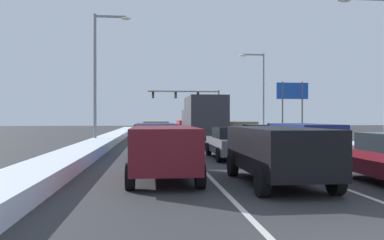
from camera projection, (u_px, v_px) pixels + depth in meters
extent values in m
plane|color=#333335|center=(205.00, 147.00, 25.42)|extent=(136.88, 136.88, 0.00)
cube|color=silver|center=(217.00, 142.00, 30.83)|extent=(0.14, 57.91, 0.01)
cube|color=silver|center=(175.00, 142.00, 30.47)|extent=(0.14, 57.91, 0.01)
cube|color=silver|center=(279.00, 137.00, 31.40)|extent=(1.84, 57.91, 0.62)
cube|color=silver|center=(109.00, 139.00, 29.90)|extent=(1.72, 57.91, 0.51)
cylinder|color=black|center=(342.00, 167.00, 12.33)|extent=(0.22, 0.66, 0.66)
cube|color=navy|center=(303.00, 137.00, 17.68)|extent=(1.95, 4.90, 1.25)
cube|color=black|center=(327.00, 133.00, 15.28)|extent=(1.56, 0.06, 0.55)
cube|color=red|center=(308.00, 143.00, 15.21)|extent=(0.20, 0.08, 0.28)
cube|color=red|center=(345.00, 143.00, 15.38)|extent=(0.20, 0.08, 0.28)
cylinder|color=black|center=(272.00, 149.00, 19.27)|extent=(0.25, 0.74, 0.74)
cylinder|color=black|center=(308.00, 148.00, 19.48)|extent=(0.25, 0.74, 0.74)
cylinder|color=black|center=(298.00, 155.00, 15.89)|extent=(0.25, 0.74, 0.74)
cylinder|color=black|center=(340.00, 155.00, 16.10)|extent=(0.25, 0.74, 0.74)
cube|color=#1E5633|center=(258.00, 138.00, 24.46)|extent=(1.82, 4.50, 0.70)
cube|color=black|center=(259.00, 129.00, 24.31)|extent=(1.64, 2.20, 0.55)
cube|color=red|center=(257.00, 138.00, 22.20)|extent=(0.24, 0.08, 0.14)
cube|color=red|center=(280.00, 138.00, 22.34)|extent=(0.24, 0.08, 0.14)
cylinder|color=black|center=(239.00, 141.00, 25.91)|extent=(0.22, 0.66, 0.66)
cylinder|color=black|center=(265.00, 141.00, 26.10)|extent=(0.22, 0.66, 0.66)
cylinder|color=black|center=(251.00, 145.00, 22.82)|extent=(0.22, 0.66, 0.66)
cylinder|color=black|center=(280.00, 144.00, 23.01)|extent=(0.22, 0.66, 0.66)
cube|color=#937F60|center=(238.00, 129.00, 30.16)|extent=(1.95, 4.90, 1.25)
cube|color=black|center=(246.00, 126.00, 27.76)|extent=(1.56, 0.06, 0.55)
cube|color=red|center=(235.00, 131.00, 27.69)|extent=(0.20, 0.08, 0.28)
cube|color=red|center=(256.00, 131.00, 27.85)|extent=(0.20, 0.08, 0.28)
cylinder|color=black|center=(222.00, 137.00, 31.75)|extent=(0.25, 0.74, 0.74)
cylinder|color=black|center=(245.00, 136.00, 31.95)|extent=(0.25, 0.74, 0.74)
cylinder|color=black|center=(231.00, 139.00, 28.37)|extent=(0.25, 0.74, 0.74)
cylinder|color=black|center=(256.00, 139.00, 28.57)|extent=(0.25, 0.74, 0.74)
cube|color=#B7BABF|center=(221.00, 127.00, 37.48)|extent=(1.95, 4.90, 1.25)
cube|color=black|center=(226.00, 125.00, 35.08)|extent=(1.56, 0.06, 0.55)
cube|color=red|center=(217.00, 129.00, 35.01)|extent=(0.20, 0.08, 0.28)
cube|color=red|center=(234.00, 129.00, 35.17)|extent=(0.20, 0.08, 0.28)
cylinder|color=black|center=(209.00, 133.00, 39.07)|extent=(0.25, 0.74, 0.74)
cylinder|color=black|center=(227.00, 133.00, 39.27)|extent=(0.25, 0.74, 0.74)
cylinder|color=black|center=(214.00, 134.00, 35.69)|extent=(0.25, 0.74, 0.74)
cylinder|color=black|center=(234.00, 134.00, 35.89)|extent=(0.25, 0.74, 0.74)
cube|color=black|center=(277.00, 149.00, 11.06)|extent=(1.95, 4.90, 1.25)
cube|color=black|center=(311.00, 146.00, 8.67)|extent=(1.56, 0.06, 0.55)
cube|color=red|center=(278.00, 162.00, 8.60)|extent=(0.20, 0.08, 0.28)
cube|color=red|center=(343.00, 161.00, 8.76)|extent=(0.20, 0.08, 0.28)
cylinder|color=black|center=(233.00, 165.00, 12.66)|extent=(0.25, 0.74, 0.74)
cylinder|color=black|center=(287.00, 164.00, 12.86)|extent=(0.25, 0.74, 0.74)
cylinder|color=black|center=(262.00, 182.00, 9.28)|extent=(0.25, 0.74, 0.74)
cylinder|color=black|center=(336.00, 181.00, 9.48)|extent=(0.25, 0.74, 0.74)
cube|color=slate|center=(232.00, 145.00, 18.12)|extent=(1.82, 4.50, 0.70)
cube|color=black|center=(232.00, 133.00, 17.97)|extent=(1.64, 2.20, 0.55)
cube|color=red|center=(227.00, 146.00, 15.86)|extent=(0.24, 0.08, 0.14)
cube|color=red|center=(259.00, 146.00, 16.01)|extent=(0.24, 0.08, 0.14)
cylinder|color=black|center=(209.00, 149.00, 19.57)|extent=(0.22, 0.66, 0.66)
cylinder|color=black|center=(242.00, 149.00, 19.76)|extent=(0.22, 0.66, 0.66)
cylinder|color=black|center=(219.00, 155.00, 16.49)|extent=(0.22, 0.66, 0.66)
cylinder|color=black|center=(259.00, 154.00, 16.68)|extent=(0.22, 0.66, 0.66)
cube|color=#38383D|center=(198.00, 123.00, 28.60)|extent=(2.35, 2.20, 2.00)
cube|color=#333338|center=(205.00, 116.00, 25.02)|extent=(2.35, 5.00, 2.60)
cylinder|color=black|center=(183.00, 137.00, 28.79)|extent=(0.28, 0.92, 0.92)
cylinder|color=black|center=(212.00, 137.00, 29.03)|extent=(0.28, 0.92, 0.92)
cylinder|color=black|center=(190.00, 142.00, 23.42)|extent=(0.28, 0.92, 0.92)
cylinder|color=black|center=(226.00, 142.00, 23.66)|extent=(0.28, 0.92, 0.92)
cube|color=silver|center=(192.00, 132.00, 34.24)|extent=(1.82, 4.50, 0.70)
cube|color=black|center=(192.00, 126.00, 34.09)|extent=(1.64, 2.20, 0.55)
cube|color=red|center=(187.00, 132.00, 31.98)|extent=(0.24, 0.08, 0.14)
cube|color=red|center=(203.00, 132.00, 32.13)|extent=(0.24, 0.08, 0.14)
cylinder|color=black|center=(181.00, 135.00, 35.69)|extent=(0.22, 0.66, 0.66)
cylinder|color=black|center=(200.00, 135.00, 35.88)|extent=(0.22, 0.66, 0.66)
cylinder|color=black|center=(184.00, 136.00, 32.61)|extent=(0.22, 0.66, 0.66)
cylinder|color=black|center=(204.00, 136.00, 32.80)|extent=(0.22, 0.66, 0.66)
cube|color=maroon|center=(187.00, 126.00, 40.16)|extent=(1.95, 4.90, 1.25)
cube|color=black|center=(189.00, 124.00, 37.77)|extent=(1.56, 0.06, 0.55)
cube|color=red|center=(181.00, 128.00, 37.69)|extent=(0.20, 0.08, 0.28)
cube|color=red|center=(197.00, 128.00, 37.86)|extent=(0.20, 0.08, 0.28)
cylinder|color=black|center=(177.00, 132.00, 41.76)|extent=(0.25, 0.74, 0.74)
cylinder|color=black|center=(194.00, 132.00, 41.96)|extent=(0.25, 0.74, 0.74)
cylinder|color=black|center=(179.00, 133.00, 38.37)|extent=(0.25, 0.74, 0.74)
cylinder|color=black|center=(198.00, 133.00, 38.58)|extent=(0.25, 0.74, 0.74)
cube|color=maroon|center=(164.00, 146.00, 11.96)|extent=(1.95, 4.90, 1.25)
cube|color=black|center=(167.00, 143.00, 9.56)|extent=(1.56, 0.06, 0.55)
cube|color=red|center=(136.00, 158.00, 9.49)|extent=(0.20, 0.08, 0.28)
cube|color=red|center=(197.00, 157.00, 9.66)|extent=(0.20, 0.08, 0.28)
cylinder|color=black|center=(136.00, 162.00, 13.55)|extent=(0.25, 0.74, 0.74)
cylinder|color=black|center=(188.00, 161.00, 13.76)|extent=(0.25, 0.74, 0.74)
cylinder|color=black|center=(130.00, 176.00, 10.17)|extent=(0.25, 0.74, 0.74)
cylinder|color=black|center=(200.00, 175.00, 10.37)|extent=(0.25, 0.74, 0.74)
cube|color=navy|center=(156.00, 136.00, 18.57)|extent=(1.95, 4.90, 1.25)
cube|color=black|center=(157.00, 133.00, 16.17)|extent=(1.56, 0.06, 0.55)
cube|color=red|center=(138.00, 141.00, 16.10)|extent=(0.20, 0.08, 0.28)
cube|color=red|center=(175.00, 141.00, 16.27)|extent=(0.20, 0.08, 0.28)
cylinder|color=black|center=(138.00, 147.00, 20.16)|extent=(0.25, 0.74, 0.74)
cylinder|color=black|center=(173.00, 147.00, 20.36)|extent=(0.25, 0.74, 0.74)
cylinder|color=black|center=(135.00, 153.00, 16.78)|extent=(0.25, 0.74, 0.74)
cylinder|color=black|center=(178.00, 153.00, 16.98)|extent=(0.25, 0.74, 0.74)
cube|color=#1E5633|center=(155.00, 138.00, 25.22)|extent=(1.82, 4.50, 0.70)
cube|color=black|center=(155.00, 129.00, 25.07)|extent=(1.64, 2.20, 0.55)
cube|color=red|center=(144.00, 138.00, 22.96)|extent=(0.24, 0.08, 0.14)
cube|color=red|center=(167.00, 137.00, 23.11)|extent=(0.24, 0.08, 0.14)
cylinder|color=black|center=(142.00, 141.00, 26.67)|extent=(0.22, 0.66, 0.66)
cylinder|color=black|center=(167.00, 141.00, 26.86)|extent=(0.22, 0.66, 0.66)
cylinder|color=black|center=(141.00, 144.00, 23.59)|extent=(0.22, 0.66, 0.66)
cylinder|color=black|center=(169.00, 143.00, 23.78)|extent=(0.22, 0.66, 0.66)
cube|color=#937F60|center=(156.00, 129.00, 31.24)|extent=(1.95, 4.90, 1.25)
cube|color=black|center=(156.00, 126.00, 28.85)|extent=(1.56, 0.06, 0.55)
cube|color=red|center=(146.00, 131.00, 28.77)|extent=(0.20, 0.08, 0.28)
cube|color=red|center=(166.00, 131.00, 28.94)|extent=(0.20, 0.08, 0.28)
cylinder|color=black|center=(145.00, 136.00, 32.84)|extent=(0.25, 0.74, 0.74)
cylinder|color=black|center=(166.00, 136.00, 33.04)|extent=(0.25, 0.74, 0.74)
cylinder|color=black|center=(144.00, 138.00, 29.45)|extent=(0.25, 0.74, 0.74)
cylinder|color=black|center=(168.00, 138.00, 29.66)|extent=(0.25, 0.74, 0.74)
cube|color=#B7BABF|center=(154.00, 127.00, 37.86)|extent=(1.95, 4.90, 1.25)
cube|color=black|center=(155.00, 125.00, 35.46)|extent=(1.56, 0.06, 0.55)
cube|color=red|center=(146.00, 129.00, 35.39)|extent=(0.20, 0.08, 0.28)
cube|color=red|center=(163.00, 128.00, 35.56)|extent=(0.20, 0.08, 0.28)
cylinder|color=black|center=(145.00, 133.00, 39.45)|extent=(0.25, 0.74, 0.74)
cylinder|color=black|center=(163.00, 133.00, 39.65)|extent=(0.25, 0.74, 0.74)
cylinder|color=black|center=(145.00, 134.00, 36.07)|extent=(0.25, 0.74, 0.74)
cylinder|color=black|center=(165.00, 134.00, 36.27)|extent=(0.25, 0.74, 0.74)
cylinder|color=slate|center=(219.00, 110.00, 57.51)|extent=(0.28, 0.28, 6.20)
cube|color=slate|center=(184.00, 91.00, 56.91)|extent=(10.80, 0.20, 0.20)
cube|color=black|center=(198.00, 95.00, 57.15)|extent=(0.34, 0.34, 0.95)
sphere|color=#4C0A0A|center=(198.00, 93.00, 56.96)|extent=(0.22, 0.22, 0.22)
sphere|color=#593F0C|center=(198.00, 95.00, 56.97)|extent=(0.22, 0.22, 0.22)
sphere|color=green|center=(198.00, 97.00, 56.97)|extent=(0.22, 0.22, 0.22)
cube|color=black|center=(176.00, 95.00, 56.79)|extent=(0.34, 0.34, 0.95)
sphere|color=#4C0A0A|center=(176.00, 93.00, 56.60)|extent=(0.22, 0.22, 0.22)
sphere|color=#593F0C|center=(176.00, 95.00, 56.60)|extent=(0.22, 0.22, 0.22)
sphere|color=green|center=(176.00, 97.00, 56.60)|extent=(0.22, 0.22, 0.22)
cube|color=black|center=(153.00, 95.00, 56.42)|extent=(0.34, 0.34, 0.95)
sphere|color=#4C0A0A|center=(153.00, 93.00, 56.24)|extent=(0.22, 0.22, 0.22)
sphere|color=#593F0C|center=(153.00, 95.00, 56.24)|extent=(0.22, 0.22, 0.22)
sphere|color=green|center=(153.00, 97.00, 56.24)|extent=(0.22, 0.22, 0.22)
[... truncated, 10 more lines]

